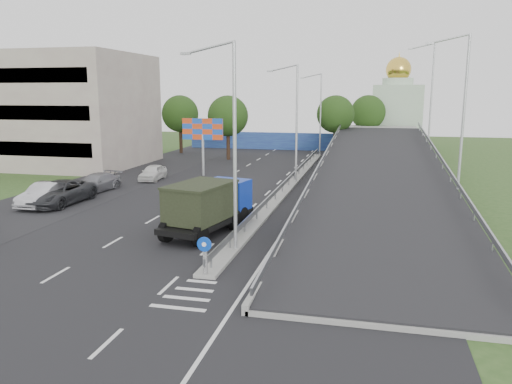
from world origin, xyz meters
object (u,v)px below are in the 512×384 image
(sign_bollard, at_px, (205,255))
(parked_car_d, at_px, (96,183))
(lamp_post_mid, at_px, (295,117))
(dump_truck, at_px, (209,204))
(lamp_post_far, at_px, (319,110))
(lamp_post_near, at_px, (231,136))
(church, at_px, (396,111))
(billboard, at_px, (203,132))
(parked_car_e, at_px, (153,172))
(parked_car_b, at_px, (45,194))
(parked_car_c, at_px, (59,193))

(sign_bollard, bearing_deg, parked_car_d, 132.29)
(lamp_post_mid, distance_m, dump_truck, 17.49)
(lamp_post_far, bearing_deg, lamp_post_near, -90.00)
(sign_bollard, relative_size, church, 0.12)
(lamp_post_mid, height_order, billboard, lamp_post_mid)
(dump_truck, height_order, parked_car_d, dump_truck)
(sign_bollard, height_order, lamp_post_near, lamp_post_near)
(lamp_post_mid, xyz_separation_m, dump_truck, (-2.27, -16.84, -4.16))
(sign_bollard, relative_size, parked_car_d, 0.34)
(church, height_order, parked_car_e, church)
(church, distance_m, parked_car_e, 42.27)
(church, bearing_deg, parked_car_e, -122.76)
(sign_bollard, distance_m, parked_car_d, 22.13)
(billboard, distance_m, parked_car_b, 16.64)
(billboard, xyz_separation_m, parked_car_b, (-6.66, -14.87, -3.37))
(parked_car_c, bearing_deg, parked_car_b, -144.68)
(parked_car_b, relative_size, parked_car_d, 0.99)
(billboard, height_order, parked_car_d, billboard)
(sign_bollard, xyz_separation_m, parked_car_b, (-15.66, 10.96, -0.22))
(dump_truck, xyz_separation_m, parked_car_d, (-12.73, 9.38, -0.93))
(billboard, xyz_separation_m, parked_car_d, (-5.89, -9.45, -3.46))
(lamp_post_mid, xyz_separation_m, parked_car_c, (-15.00, -12.34, -4.97))
(parked_car_e, bearing_deg, lamp_post_near, -60.35)
(lamp_post_near, relative_size, parked_car_c, 1.66)
(lamp_post_far, height_order, parked_car_c, lamp_post_far)
(sign_bollard, relative_size, parked_car_c, 0.28)
(billboard, distance_m, parked_car_c, 15.86)
(parked_car_d, bearing_deg, dump_truck, -29.34)
(lamp_post_near, height_order, church, church)
(lamp_post_far, xyz_separation_m, billboard, (-9.11, -18.00, -1.62))
(sign_bollard, distance_m, lamp_post_far, 44.08)
(parked_car_b, bearing_deg, lamp_post_mid, 37.58)
(church, relative_size, billboard, 2.51)
(sign_bollard, xyz_separation_m, parked_car_e, (-12.73, 22.49, -0.33))
(parked_car_d, distance_m, parked_car_e, 6.49)
(sign_bollard, relative_size, dump_truck, 0.23)
(parked_car_e, bearing_deg, parked_car_b, -109.11)
(dump_truck, height_order, parked_car_b, dump_truck)
(dump_truck, bearing_deg, church, 89.13)
(sign_bollard, xyz_separation_m, parked_car_d, (-14.89, 16.37, -0.31))
(lamp_post_near, bearing_deg, parked_car_b, 155.66)
(lamp_post_far, bearing_deg, billboard, -116.84)
(parked_car_c, bearing_deg, dump_truck, -18.70)
(billboard, bearing_deg, dump_truck, -70.03)
(lamp_post_near, relative_size, lamp_post_far, 1.00)
(lamp_post_far, xyz_separation_m, parked_car_d, (-15.00, -27.45, -5.09))
(lamp_post_mid, xyz_separation_m, church, (9.89, 34.00, -0.50))
(church, bearing_deg, lamp_post_mid, -106.22)
(church, distance_m, parked_car_b, 53.62)
(lamp_post_mid, relative_size, church, 0.73)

